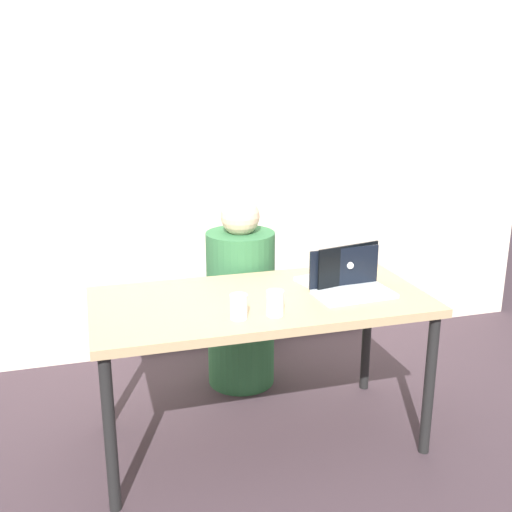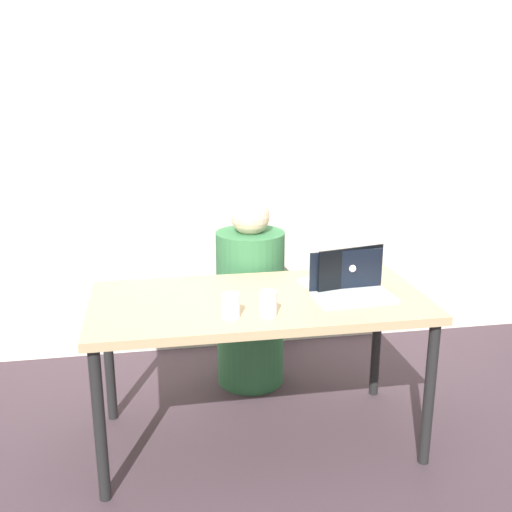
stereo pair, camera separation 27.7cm
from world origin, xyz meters
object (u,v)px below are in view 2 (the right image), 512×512
(person_at_center, at_px, (250,303))
(laptop_back_right, at_px, (342,277))
(water_glass_left, at_px, (231,307))
(water_glass_center, at_px, (267,305))
(laptop_front_right, at_px, (351,288))

(person_at_center, distance_m, laptop_back_right, 0.70)
(water_glass_left, xyz_separation_m, water_glass_center, (0.15, -0.01, 0.00))
(water_glass_left, bearing_deg, laptop_front_right, 14.69)
(person_at_center, xyz_separation_m, laptop_front_right, (0.36, -0.66, 0.30))
(laptop_front_right, relative_size, water_glass_left, 3.54)
(laptop_back_right, relative_size, laptop_front_right, 1.04)
(laptop_back_right, distance_m, laptop_front_right, 0.15)
(laptop_front_right, distance_m, water_glass_center, 0.46)
(person_at_center, relative_size, water_glass_left, 10.43)
(person_at_center, distance_m, water_glass_center, 0.87)
(laptop_front_right, xyz_separation_m, water_glass_center, (-0.43, -0.16, 0.00))
(laptop_back_right, height_order, laptop_front_right, laptop_back_right)
(laptop_front_right, xyz_separation_m, water_glass_left, (-0.58, -0.15, 0.00))
(water_glass_left, bearing_deg, laptop_back_right, 27.12)
(laptop_front_right, bearing_deg, person_at_center, 114.93)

